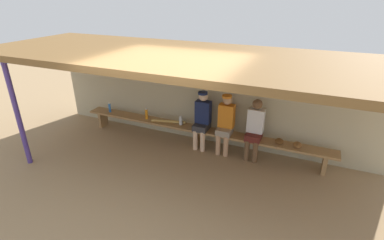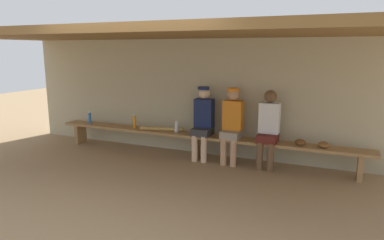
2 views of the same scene
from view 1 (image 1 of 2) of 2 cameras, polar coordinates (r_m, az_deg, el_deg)
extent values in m
plane|color=#9E7F59|center=(5.69, -5.05, -12.05)|extent=(24.00, 24.00, 0.00)
cube|color=#B7AD8C|center=(6.80, 2.59, 4.78)|extent=(8.00, 0.20, 2.20)
cube|color=brown|center=(5.33, -2.33, 12.31)|extent=(8.00, 2.80, 0.12)
cylinder|color=#4C388C|center=(6.69, -31.19, 0.84)|extent=(0.10, 0.10, 2.20)
cube|color=#9E7547|center=(6.67, 1.09, -1.80)|extent=(6.00, 0.36, 0.05)
cube|color=#9E7547|center=(8.12, -17.17, 0.20)|extent=(0.08, 0.29, 0.41)
cube|color=#9E7547|center=(6.77, 1.07, -3.55)|extent=(0.08, 0.29, 0.41)
cube|color=#9E7547|center=(6.40, 24.71, -7.79)|extent=(0.08, 0.29, 0.41)
cube|color=#333338|center=(6.57, 1.92, -1.30)|extent=(0.32, 0.40, 0.14)
cylinder|color=beige|center=(6.60, 0.65, -3.98)|extent=(0.11, 0.11, 0.48)
cylinder|color=beige|center=(6.54, 2.10, -4.28)|extent=(0.11, 0.11, 0.48)
cube|color=#19234C|center=(6.51, 2.22, 1.61)|extent=(0.34, 0.20, 0.52)
sphere|color=beige|center=(6.37, 2.28, 4.68)|extent=(0.21, 0.21, 0.21)
cylinder|color=#19234C|center=(6.31, 2.16, 5.34)|extent=(0.21, 0.21, 0.05)
cube|color=#591E19|center=(6.28, 12.09, -3.12)|extent=(0.32, 0.40, 0.14)
cylinder|color=brown|center=(6.29, 10.75, -5.95)|extent=(0.11, 0.11, 0.48)
cylinder|color=brown|center=(6.27, 12.35, -6.25)|extent=(0.11, 0.11, 0.48)
cube|color=white|center=(6.21, 12.51, -0.10)|extent=(0.34, 0.20, 0.52)
sphere|color=brown|center=(6.07, 12.82, 3.08)|extent=(0.21, 0.21, 0.21)
cube|color=gray|center=(6.41, 6.49, -2.13)|extent=(0.32, 0.40, 0.14)
cylinder|color=tan|center=(6.43, 5.17, -4.88)|extent=(0.11, 0.11, 0.48)
cylinder|color=tan|center=(6.39, 6.70, -5.18)|extent=(0.11, 0.11, 0.48)
cube|color=orange|center=(6.34, 6.84, 0.84)|extent=(0.34, 0.20, 0.52)
sphere|color=tan|center=(6.21, 7.01, 3.98)|extent=(0.21, 0.21, 0.21)
cylinder|color=orange|center=(6.14, 6.94, 4.65)|extent=(0.21, 0.21, 0.05)
cylinder|color=silver|center=(6.79, -2.24, -0.20)|extent=(0.08, 0.08, 0.19)
cylinder|color=white|center=(6.75, -2.25, 0.61)|extent=(0.05, 0.05, 0.02)
cylinder|color=blue|center=(7.80, -15.95, 2.32)|extent=(0.06, 0.06, 0.23)
cylinder|color=white|center=(7.76, -16.05, 3.18)|extent=(0.04, 0.04, 0.02)
cylinder|color=orange|center=(7.17, -8.98, 1.15)|extent=(0.07, 0.07, 0.25)
cylinder|color=white|center=(7.12, -9.05, 2.17)|extent=(0.05, 0.05, 0.02)
ellipsoid|color=brown|center=(6.24, 20.11, -4.63)|extent=(0.19, 0.25, 0.09)
ellipsoid|color=brown|center=(6.26, 16.86, -4.03)|extent=(0.20, 0.26, 0.09)
cylinder|color=tan|center=(6.93, -4.65, -0.28)|extent=(0.83, 0.27, 0.07)
camera|label=2|loc=(1.37, 3.51, -75.77)|focal=32.42mm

